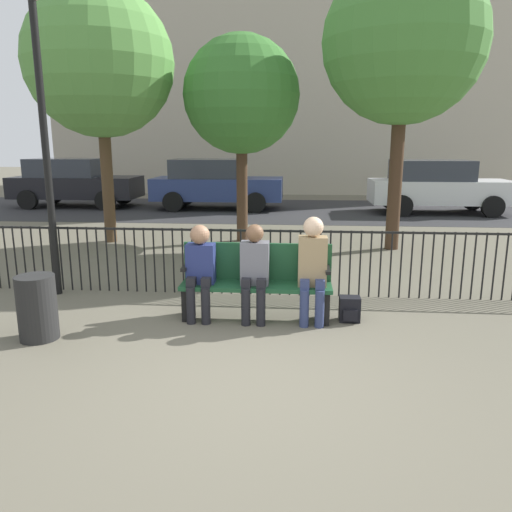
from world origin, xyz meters
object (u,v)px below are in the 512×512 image
Objects in this scene: parked_car_1 at (437,186)px; park_bench at (257,278)px; parked_car_0 at (215,183)px; trash_bin at (37,308)px; tree_1 at (404,42)px; tree_0 at (241,96)px; tree_2 at (100,63)px; seated_person_2 at (313,263)px; backpack at (350,309)px; seated_person_1 at (254,267)px; seated_person_0 at (200,266)px; parked_car_2 at (74,182)px; lamp_post at (41,98)px.

park_bench is at bearing -115.80° from parked_car_1.
parked_car_0 reaches higher than trash_bin.
park_bench is 0.33× the size of tree_1.
tree_2 is at bearing -173.44° from tree_0.
seated_person_2 is 4.21× the size of backpack.
trash_bin is (-2.34, -0.78, -0.31)m from seated_person_1.
tree_2 is (-3.60, 4.62, 3.24)m from park_bench.
seated_person_0 is 12.46m from parked_car_2.
lamp_post is (-3.62, 0.88, 1.98)m from seated_person_2.
seated_person_2 is 0.31× the size of lamp_post.
tree_2 is at bearing -103.91° from parked_car_0.
backpack is (1.82, 0.07, -0.52)m from seated_person_0.
backpack is 6.11m from tree_0.
backpack is at bearing -11.24° from lamp_post.
seated_person_2 is 10.83m from parked_car_1.
parked_car_0 is (-2.86, 10.47, 0.11)m from seated_person_2.
seated_person_1 is 0.70m from seated_person_2.
tree_1 is at bearing -11.08° from tree_0.
tree_1 is 1.05× the size of tree_2.
parked_car_0 is at bearing 101.71° from seated_person_1.
tree_1 reaches higher than trash_bin.
backpack is 0.07× the size of tree_0.
park_bench is at bearing -119.39° from tree_1.
lamp_post is 0.99× the size of parked_car_0.
tree_2 reaches higher than parked_car_0.
tree_2 is at bearing 99.69° from lamp_post.
park_bench is 1.55× the size of seated_person_1.
seated_person_1 is 2.48m from trash_bin.
lamp_post is at bearing -94.50° from parked_car_0.
parked_car_0 is at bearing 127.62° from tree_1.
parked_car_2 reaches higher than seated_person_1.
seated_person_1 is 10.70m from parked_car_0.
tree_1 reaches higher than backpack.
seated_person_0 is at bearing -89.57° from tree_0.
seated_person_0 is 0.91× the size of seated_person_2.
backpack is 0.07× the size of lamp_post.
parked_car_0 is (-4.63, 6.00, -3.14)m from tree_1.
tree_1 reaches higher than tree_0.
tree_1 is at bearing -112.84° from parked_car_1.
park_bench is 10.58m from parked_car_0.
lamp_post is (-2.26, 0.88, 2.04)m from seated_person_0.
park_bench reaches higher than backpack.
seated_person_0 is at bearing -118.57° from parked_car_1.
tree_0 reaches higher than park_bench.
tree_2 is 1.26× the size of lamp_post.
tree_2 is at bearing 102.71° from trash_bin.
seated_person_0 is at bearing -81.81° from parked_car_0.
lamp_post reaches higher than seated_person_2.
tree_0 is at bearing -138.06° from parked_car_1.
trash_bin is (1.25, -5.54, -3.37)m from tree_2.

